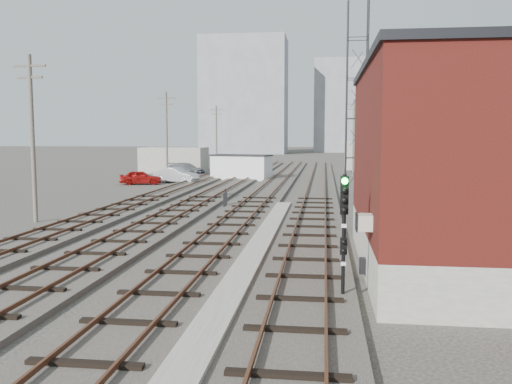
% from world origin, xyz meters
% --- Properties ---
extents(ground, '(320.00, 320.00, 0.00)m').
position_xyz_m(ground, '(0.00, 60.00, 0.00)').
color(ground, '#282621').
rests_on(ground, ground).
extents(track_right, '(3.20, 90.00, 0.39)m').
position_xyz_m(track_right, '(2.50, 39.00, 0.11)').
color(track_right, '#332D28').
rests_on(track_right, ground).
extents(track_mid_right, '(3.20, 90.00, 0.39)m').
position_xyz_m(track_mid_right, '(-1.50, 39.00, 0.11)').
color(track_mid_right, '#332D28').
rests_on(track_mid_right, ground).
extents(track_mid_left, '(3.20, 90.00, 0.39)m').
position_xyz_m(track_mid_left, '(-5.50, 39.00, 0.11)').
color(track_mid_left, '#332D28').
rests_on(track_mid_left, ground).
extents(track_left, '(3.20, 90.00, 0.39)m').
position_xyz_m(track_left, '(-9.50, 39.00, 0.11)').
color(track_left, '#332D28').
rests_on(track_left, ground).
extents(platform_curb, '(0.90, 28.00, 0.26)m').
position_xyz_m(platform_curb, '(0.50, 14.00, 0.13)').
color(platform_curb, gray).
rests_on(platform_curb, ground).
extents(brick_building, '(6.54, 12.20, 7.22)m').
position_xyz_m(brick_building, '(7.50, 12.00, 3.63)').
color(brick_building, gray).
rests_on(brick_building, ground).
extents(lattice_tower, '(1.60, 1.60, 15.00)m').
position_xyz_m(lattice_tower, '(5.50, 35.00, 7.50)').
color(lattice_tower, black).
rests_on(lattice_tower, ground).
extents(utility_pole_left_a, '(1.80, 0.24, 9.00)m').
position_xyz_m(utility_pole_left_a, '(-12.50, 20.00, 4.80)').
color(utility_pole_left_a, '#595147').
rests_on(utility_pole_left_a, ground).
extents(utility_pole_left_b, '(1.80, 0.24, 9.00)m').
position_xyz_m(utility_pole_left_b, '(-12.50, 45.00, 4.80)').
color(utility_pole_left_b, '#595147').
rests_on(utility_pole_left_b, ground).
extents(utility_pole_left_c, '(1.80, 0.24, 9.00)m').
position_xyz_m(utility_pole_left_c, '(-12.50, 70.00, 4.80)').
color(utility_pole_left_c, '#595147').
rests_on(utility_pole_left_c, ground).
extents(utility_pole_right_a, '(1.80, 0.24, 9.00)m').
position_xyz_m(utility_pole_right_a, '(6.50, 28.00, 4.80)').
color(utility_pole_right_a, '#595147').
rests_on(utility_pole_right_a, ground).
extents(utility_pole_right_b, '(1.80, 0.24, 9.00)m').
position_xyz_m(utility_pole_right_b, '(6.50, 58.00, 4.80)').
color(utility_pole_right_b, '#595147').
rests_on(utility_pole_right_b, ground).
extents(apartment_left, '(22.00, 14.00, 30.00)m').
position_xyz_m(apartment_left, '(-18.00, 135.00, 15.00)').
color(apartment_left, gray).
rests_on(apartment_left, ground).
extents(apartment_right, '(16.00, 12.00, 26.00)m').
position_xyz_m(apartment_right, '(8.00, 150.00, 13.00)').
color(apartment_right, gray).
rests_on(apartment_right, ground).
extents(shed_left, '(8.00, 5.00, 3.20)m').
position_xyz_m(shed_left, '(-16.00, 60.00, 1.60)').
color(shed_left, gray).
rests_on(shed_left, ground).
extents(shed_right, '(6.00, 6.00, 4.00)m').
position_xyz_m(shed_right, '(9.00, 70.00, 2.00)').
color(shed_right, gray).
rests_on(shed_right, ground).
extents(signal_mast, '(0.40, 0.40, 3.63)m').
position_xyz_m(signal_mast, '(3.70, 7.76, 2.07)').
color(signal_mast, gray).
rests_on(signal_mast, ground).
extents(switch_stand, '(0.30, 0.30, 1.16)m').
position_xyz_m(switch_stand, '(-3.27, 27.04, 0.55)').
color(switch_stand, black).
rests_on(switch_stand, ground).
extents(site_trailer, '(6.85, 4.24, 2.68)m').
position_xyz_m(site_trailer, '(-5.72, 49.80, 1.35)').
color(site_trailer, white).
rests_on(site_trailer, ground).
extents(car_red, '(4.29, 2.58, 1.37)m').
position_xyz_m(car_red, '(-14.48, 42.78, 0.68)').
color(car_red, '#9B110E').
rests_on(car_red, ground).
extents(car_silver, '(4.94, 3.05, 1.54)m').
position_xyz_m(car_silver, '(-11.57, 44.97, 0.77)').
color(car_silver, '#A9ADB1').
rests_on(car_silver, ground).
extents(car_grey, '(5.33, 3.75, 1.43)m').
position_xyz_m(car_grey, '(-13.40, 55.94, 0.72)').
color(car_grey, slate).
rests_on(car_grey, ground).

